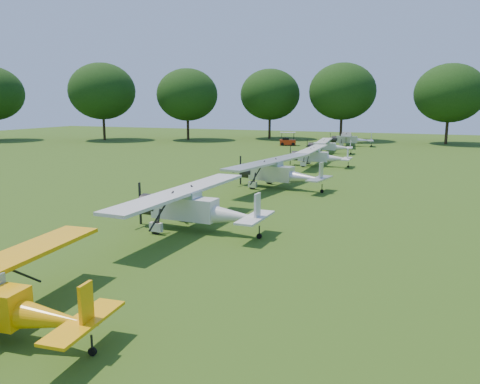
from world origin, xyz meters
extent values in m
plane|color=#2D4812|center=(0.00, 0.00, 0.00)|extent=(160.00, 160.00, 0.00)
cylinder|color=black|center=(14.28, 56.21, 2.25)|extent=(0.44, 0.44, 4.51)
ellipsoid|color=black|center=(14.28, 56.21, 7.77)|extent=(10.52, 10.52, 8.94)
cylinder|color=black|center=(-2.12, 56.74, 2.37)|extent=(0.44, 0.44, 4.74)
ellipsoid|color=black|center=(-2.12, 56.74, 8.16)|extent=(11.05, 11.05, 9.39)
cylinder|color=black|center=(-14.75, 56.54, 2.24)|extent=(0.44, 0.44, 4.49)
ellipsoid|color=black|center=(-14.75, 56.54, 7.73)|extent=(10.47, 10.47, 8.90)
cylinder|color=black|center=(-26.90, 48.50, 2.22)|extent=(0.44, 0.44, 4.44)
ellipsoid|color=black|center=(-26.90, 48.50, 7.65)|extent=(10.36, 10.36, 8.80)
cylinder|color=black|center=(-40.16, 42.92, 2.39)|extent=(0.44, 0.44, 4.77)
ellipsoid|color=black|center=(-40.16, 42.92, 8.22)|extent=(11.14, 11.14, 9.47)
cone|color=#FFAD0A|center=(2.92, -14.82, 0.85)|extent=(2.73, 1.10, 0.85)
cube|color=#FFAD0A|center=(3.87, -14.73, 1.33)|extent=(0.14, 0.53, 1.23)
cube|color=#FFAD0A|center=(3.77, -14.74, 0.90)|extent=(1.05, 2.72, 0.09)
cylinder|color=black|center=(3.96, -14.72, 0.11)|extent=(0.23, 0.10, 0.23)
cube|color=silver|center=(0.38, -3.12, 1.12)|extent=(3.46, 1.14, 1.12)
cone|color=silver|center=(3.27, -3.22, 0.96)|extent=(3.03, 1.07, 0.96)
cube|color=#8CA5B2|center=(0.28, -3.12, 1.71)|extent=(1.75, 1.05, 0.59)
cylinder|color=black|center=(-1.65, -3.05, 1.12)|extent=(1.00, 1.15, 1.11)
cube|color=black|center=(-2.34, -3.02, 1.12)|extent=(0.07, 0.13, 2.25)
cube|color=silver|center=(0.28, -3.12, 1.98)|extent=(1.96, 11.39, 0.15)
cube|color=silver|center=(4.34, -3.26, 1.50)|extent=(0.13, 0.59, 1.39)
cube|color=silver|center=(4.23, -3.26, 1.02)|extent=(1.02, 3.03, 0.10)
cylinder|color=black|center=(-0.52, -4.42, 0.32)|extent=(0.65, 0.19, 0.64)
cylinder|color=black|center=(-0.42, -1.75, 0.32)|extent=(0.65, 0.19, 0.64)
cylinder|color=black|center=(4.45, -3.27, 0.13)|extent=(0.26, 0.09, 0.26)
cube|color=silver|center=(0.77, 9.86, 1.13)|extent=(3.56, 1.58, 1.13)
cone|color=silver|center=(3.64, 9.38, 0.97)|extent=(3.13, 1.46, 0.97)
cube|color=#8CA5B2|center=(0.67, 9.88, 1.72)|extent=(1.86, 1.26, 0.59)
cylinder|color=black|center=(-1.24, 10.20, 1.13)|extent=(1.14, 1.26, 1.12)
cube|color=black|center=(-1.93, 10.32, 1.13)|extent=(0.09, 0.14, 2.26)
cube|color=silver|center=(0.67, 9.88, 1.99)|extent=(3.44, 11.50, 0.15)
cube|color=silver|center=(4.70, 9.20, 1.51)|extent=(0.20, 0.60, 1.40)
cube|color=silver|center=(4.59, 9.21, 1.02)|extent=(1.40, 3.12, 0.10)
cylinder|color=black|center=(-0.30, 8.68, 0.32)|extent=(0.66, 0.28, 0.65)
cylinder|color=black|center=(0.15, 11.33, 0.32)|extent=(0.66, 0.28, 0.65)
cylinder|color=black|center=(4.80, 9.18, 0.13)|extent=(0.27, 0.13, 0.26)
cube|color=silver|center=(0.91, 23.15, 0.98)|extent=(3.01, 0.97, 0.98)
cone|color=silver|center=(3.43, 23.22, 0.84)|extent=(2.63, 0.91, 0.84)
cube|color=#8CA5B2|center=(0.82, 23.15, 1.49)|extent=(1.51, 0.90, 0.51)
cylinder|color=black|center=(-0.86, 23.10, 0.98)|extent=(0.87, 0.99, 0.97)
cube|color=black|center=(-1.47, 23.08, 0.98)|extent=(0.06, 0.11, 1.96)
cube|color=silver|center=(0.82, 23.15, 1.73)|extent=(1.62, 9.92, 0.13)
cube|color=silver|center=(4.36, 23.24, 1.31)|extent=(0.11, 0.52, 1.21)
cube|color=silver|center=(4.27, 23.24, 0.89)|extent=(0.86, 2.63, 0.08)
cylinder|color=black|center=(0.20, 21.96, 0.28)|extent=(0.56, 0.16, 0.56)
cylinder|color=black|center=(0.13, 24.29, 0.28)|extent=(0.56, 0.16, 0.56)
cylinder|color=black|center=(4.45, 23.25, 0.11)|extent=(0.23, 0.08, 0.22)
cube|color=silver|center=(-0.46, 35.42, 0.90)|extent=(2.82, 1.08, 0.90)
cone|color=silver|center=(1.85, 35.65, 0.78)|extent=(2.48, 1.01, 0.78)
cube|color=#8CA5B2|center=(-0.55, 35.41, 1.38)|extent=(1.45, 0.92, 0.47)
cylinder|color=black|center=(-2.09, 35.26, 0.90)|extent=(0.86, 0.97, 0.90)
cube|color=black|center=(-2.65, 35.20, 0.90)|extent=(0.06, 0.11, 1.81)
cube|color=silver|center=(-0.55, 35.41, 1.59)|extent=(2.14, 9.21, 0.12)
cube|color=silver|center=(2.71, 35.73, 1.21)|extent=(0.13, 0.48, 1.12)
cube|color=silver|center=(2.62, 35.72, 0.82)|extent=(0.97, 2.47, 0.08)
cylinder|color=black|center=(-1.04, 34.28, 0.26)|extent=(0.53, 0.19, 0.52)
cylinder|color=black|center=(-1.25, 36.42, 0.26)|extent=(0.53, 0.19, 0.52)
cylinder|color=black|center=(2.79, 35.74, 0.10)|extent=(0.21, 0.09, 0.21)
cube|color=silver|center=(0.52, 46.60, 0.99)|extent=(3.11, 1.34, 0.99)
cone|color=silver|center=(3.03, 46.99, 0.85)|extent=(2.73, 1.24, 0.85)
cube|color=#8CA5B2|center=(0.43, 46.59, 1.51)|extent=(1.62, 1.09, 0.52)
cylinder|color=black|center=(-1.25, 46.33, 0.99)|extent=(0.99, 1.10, 0.98)
cube|color=black|center=(-1.85, 46.24, 0.99)|extent=(0.07, 0.12, 1.98)
cube|color=silver|center=(0.43, 46.59, 1.74)|extent=(2.87, 10.07, 0.13)
cube|color=silver|center=(3.96, 47.13, 1.32)|extent=(0.17, 0.53, 1.22)
cube|color=silver|center=(3.87, 47.12, 0.89)|extent=(1.19, 2.73, 0.08)
cylinder|color=black|center=(-0.05, 45.33, 0.28)|extent=(0.58, 0.23, 0.56)
cylinder|color=black|center=(-0.40, 47.65, 0.28)|extent=(0.58, 0.23, 0.56)
cylinder|color=black|center=(4.05, 47.15, 0.11)|extent=(0.23, 0.11, 0.23)
cube|color=red|center=(-7.91, 44.52, 0.48)|extent=(2.62, 1.91, 0.75)
cube|color=black|center=(-8.22, 44.43, 0.91)|extent=(1.26, 1.40, 0.48)
cube|color=silver|center=(-7.91, 44.52, 1.94)|extent=(2.55, 1.98, 0.09)
cylinder|color=black|center=(-8.48, 43.66, 0.23)|extent=(0.49, 0.28, 0.47)
cylinder|color=black|center=(-8.87, 44.92, 0.23)|extent=(0.49, 0.28, 0.47)
cylinder|color=black|center=(-6.95, 44.12, 0.23)|extent=(0.49, 0.28, 0.47)
cylinder|color=black|center=(-7.34, 45.39, 0.23)|extent=(0.49, 0.28, 0.47)
camera|label=1|loc=(11.55, -23.51, 6.39)|focal=35.00mm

